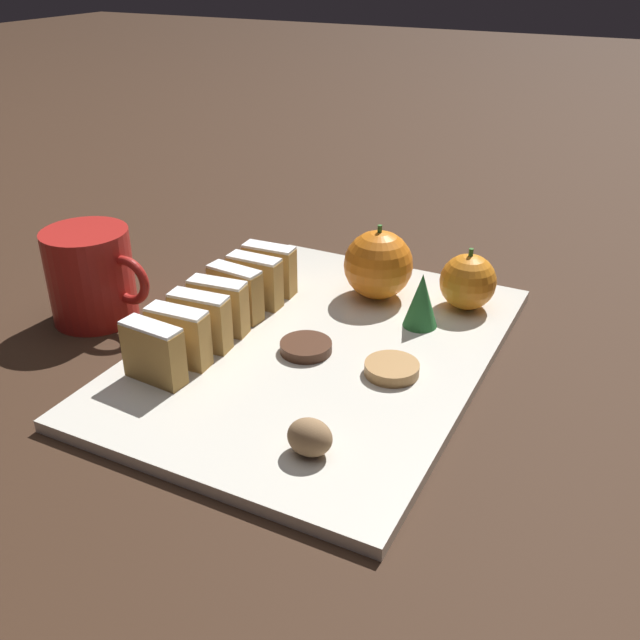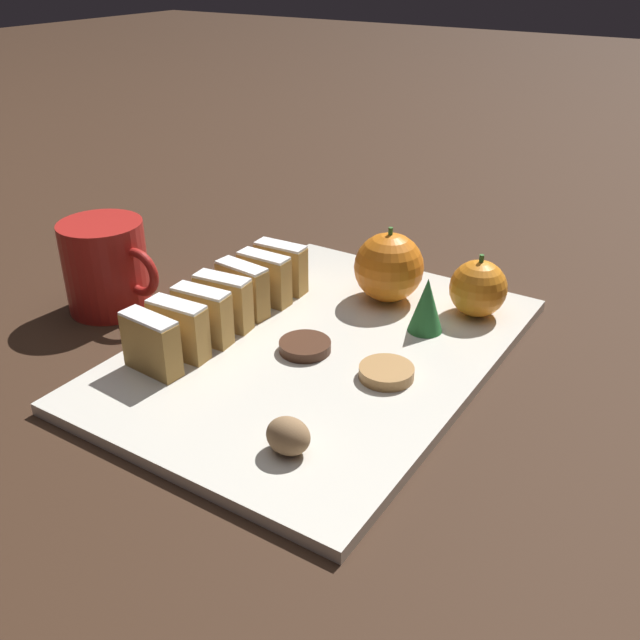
% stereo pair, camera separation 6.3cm
% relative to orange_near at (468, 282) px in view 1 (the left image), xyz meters
% --- Properties ---
extents(ground_plane, '(6.00, 6.00, 0.00)m').
position_rel_orange_near_xyz_m(ground_plane, '(-0.11, -0.15, -0.04)').
color(ground_plane, '#382316').
extents(serving_platter, '(0.32, 0.45, 0.01)m').
position_rel_orange_near_xyz_m(serving_platter, '(-0.11, -0.15, -0.04)').
color(serving_platter, silver).
rests_on(serving_platter, ground_plane).
extents(stollen_slice_front, '(0.06, 0.03, 0.06)m').
position_rel_orange_near_xyz_m(stollen_slice_front, '(-0.21, -0.28, -0.00)').
color(stollen_slice_front, '#B28442').
rests_on(stollen_slice_front, serving_platter).
extents(stollen_slice_second, '(0.06, 0.03, 0.06)m').
position_rel_orange_near_xyz_m(stollen_slice_second, '(-0.21, -0.24, -0.00)').
color(stollen_slice_second, '#B28442').
rests_on(stollen_slice_second, serving_platter).
extents(stollen_slice_third, '(0.06, 0.03, 0.06)m').
position_rel_orange_near_xyz_m(stollen_slice_third, '(-0.21, -0.21, -0.00)').
color(stollen_slice_third, '#B28442').
rests_on(stollen_slice_third, serving_platter).
extents(stollen_slice_fourth, '(0.06, 0.03, 0.06)m').
position_rel_orange_near_xyz_m(stollen_slice_fourth, '(-0.21, -0.17, -0.00)').
color(stollen_slice_fourth, '#B28442').
rests_on(stollen_slice_fourth, serving_platter).
extents(stollen_slice_fifth, '(0.06, 0.03, 0.06)m').
position_rel_orange_near_xyz_m(stollen_slice_fifth, '(-0.22, -0.14, -0.00)').
color(stollen_slice_fifth, '#B28442').
rests_on(stollen_slice_fifth, serving_platter).
extents(stollen_slice_sixth, '(0.06, 0.02, 0.06)m').
position_rel_orange_near_xyz_m(stollen_slice_sixth, '(-0.21, -0.10, -0.00)').
color(stollen_slice_sixth, '#B28442').
rests_on(stollen_slice_sixth, serving_platter).
extents(stollen_slice_back, '(0.06, 0.03, 0.06)m').
position_rel_orange_near_xyz_m(stollen_slice_back, '(-0.22, -0.06, -0.00)').
color(stollen_slice_back, '#B28442').
rests_on(stollen_slice_back, serving_platter).
extents(orange_near, '(0.06, 0.06, 0.07)m').
position_rel_orange_near_xyz_m(orange_near, '(0.00, 0.00, 0.00)').
color(orange_near, orange).
rests_on(orange_near, serving_platter).
extents(orange_far, '(0.08, 0.08, 0.09)m').
position_rel_orange_near_xyz_m(orange_far, '(-0.10, -0.02, 0.01)').
color(orange_far, orange).
rests_on(orange_far, serving_platter).
extents(walnut, '(0.04, 0.03, 0.03)m').
position_rel_orange_near_xyz_m(walnut, '(-0.04, -0.31, -0.02)').
color(walnut, '#8E6B47').
rests_on(walnut, serving_platter).
extents(chocolate_cookie, '(0.05, 0.05, 0.01)m').
position_rel_orange_near_xyz_m(chocolate_cookie, '(-0.11, -0.17, -0.03)').
color(chocolate_cookie, '#472819').
rests_on(chocolate_cookie, serving_platter).
extents(gingerbread_cookie, '(0.05, 0.05, 0.01)m').
position_rel_orange_near_xyz_m(gingerbread_cookie, '(-0.02, -0.17, -0.03)').
color(gingerbread_cookie, '#B27F47').
rests_on(gingerbread_cookie, serving_platter).
extents(evergreen_sprig, '(0.04, 0.04, 0.06)m').
position_rel_orange_near_xyz_m(evergreen_sprig, '(-0.03, -0.06, -0.00)').
color(evergreen_sprig, '#2D7538').
rests_on(evergreen_sprig, serving_platter).
extents(coffee_mug, '(0.13, 0.09, 0.10)m').
position_rel_orange_near_xyz_m(coffee_mug, '(-0.37, -0.19, 0.01)').
color(coffee_mug, red).
rests_on(coffee_mug, ground_plane).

